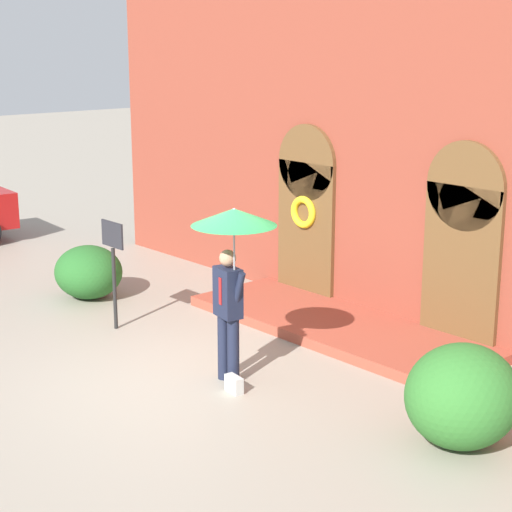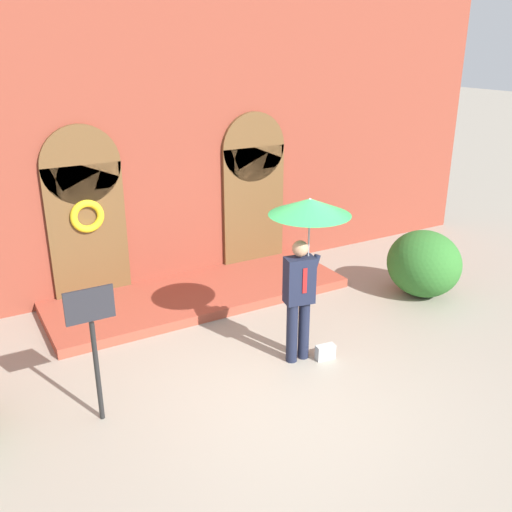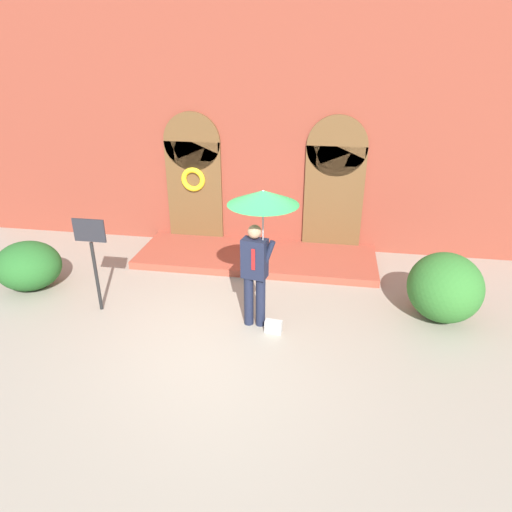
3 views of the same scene
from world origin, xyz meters
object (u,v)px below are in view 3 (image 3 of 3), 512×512
(handbag, at_px, (274,327))
(sign_post, at_px, (92,250))
(shrub_right, at_px, (445,287))
(shrub_left, at_px, (28,266))
(person_with_umbrella, at_px, (261,219))

(handbag, relative_size, sign_post, 0.16)
(handbag, relative_size, shrub_right, 0.21)
(handbag, xyz_separation_m, sign_post, (-3.16, 0.23, 1.05))
(sign_post, xyz_separation_m, shrub_left, (-1.72, 0.55, -0.70))
(handbag, distance_m, sign_post, 3.34)
(shrub_right, bearing_deg, sign_post, -173.12)
(shrub_left, height_order, shrub_right, shrub_right)
(sign_post, relative_size, shrub_right, 1.29)
(person_with_umbrella, bearing_deg, shrub_right, 13.77)
(handbag, relative_size, shrub_left, 0.23)
(handbag, height_order, shrub_right, shrub_right)
(shrub_right, bearing_deg, shrub_left, -178.74)
(sign_post, relative_size, shrub_left, 1.38)
(person_with_umbrella, distance_m, handbag, 1.83)
(person_with_umbrella, xyz_separation_m, shrub_left, (-4.63, 0.58, -1.44))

